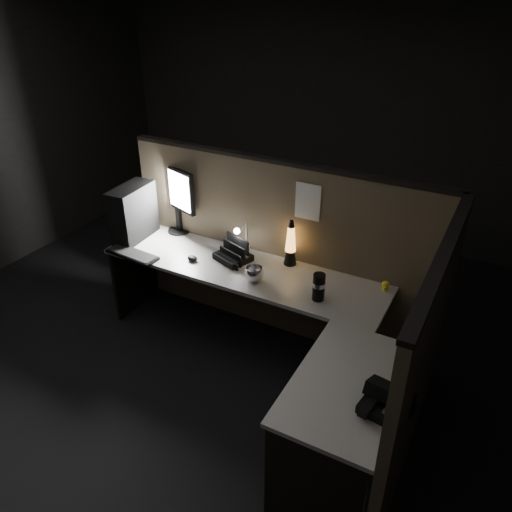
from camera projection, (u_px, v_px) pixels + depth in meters
The scene contains 17 objects.
floor at pixel (221, 392), 3.73m from camera, with size 6.00×6.00×0.00m, color black.
room_shell at pixel (211, 190), 2.93m from camera, with size 6.00×6.00×6.00m.
partition_back at pixel (278, 252), 4.07m from camera, with size 2.66×0.06×1.50m, color brown.
partition_right at pixel (421, 366), 2.89m from camera, with size 0.06×1.66×1.50m, color brown.
desk at pixel (258, 319), 3.56m from camera, with size 2.60×1.60×0.73m.
pc_tower at pixel (133, 213), 4.23m from camera, with size 0.20×0.44×0.46m, color black.
monitor at pixel (177, 194), 4.27m from camera, with size 0.44×0.20×0.59m.
keyboard at pixel (132, 254), 4.05m from camera, with size 0.46×0.15×0.02m, color black.
mouse at pixel (192, 258), 3.98m from camera, with size 0.09×0.07×0.04m, color black.
clip_lamp at pixel (241, 237), 4.02m from camera, with size 0.05×0.20×0.26m.
organizer at pixel (234, 254), 3.99m from camera, with size 0.32×0.30×0.19m.
lava_lamp at pixel (291, 246), 3.87m from camera, with size 0.10×0.10×0.38m.
travel_mug at pixel (319, 287), 3.47m from camera, with size 0.09×0.09×0.20m, color black.
steel_mug at pixel (254, 274), 3.70m from camera, with size 0.14×0.14×0.11m, color silver.
figurine at pixel (385, 285), 3.59m from camera, with size 0.06×0.06×0.06m, color #FFF328.
pinned_paper at pixel (308, 202), 3.69m from camera, with size 0.20×0.00×0.28m, color white.
desk_phone at pixel (387, 401), 2.60m from camera, with size 0.27×0.28×0.15m.
Camera 1 is at (1.53, -2.28, 2.74)m, focal length 35.00 mm.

